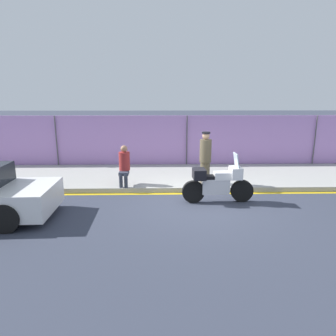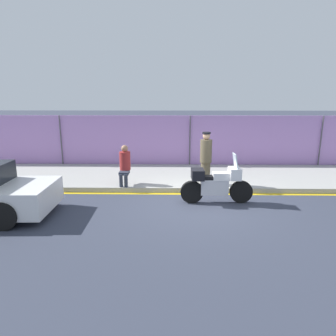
% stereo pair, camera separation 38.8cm
% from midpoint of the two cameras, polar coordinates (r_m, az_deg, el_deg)
% --- Properties ---
extents(ground_plane, '(120.00, 120.00, 0.00)m').
position_cam_midpoint_polar(ground_plane, '(8.97, 6.84, -6.82)').
color(ground_plane, '#333847').
extents(sidewalk, '(41.92, 3.55, 0.17)m').
position_cam_midpoint_polar(sidewalk, '(11.60, 5.51, -1.64)').
color(sidewalk, '#9E9E99').
rests_on(sidewalk, ground_plane).
extents(curb_paint_stripe, '(41.92, 0.18, 0.01)m').
position_cam_midpoint_polar(curb_paint_stripe, '(9.84, 6.31, -4.92)').
color(curb_paint_stripe, gold).
rests_on(curb_paint_stripe, ground_plane).
extents(storefront_fence, '(39.82, 0.17, 2.30)m').
position_cam_midpoint_polar(storefront_fence, '(13.20, 5.01, 4.95)').
color(storefront_fence, '#AD7FC6').
rests_on(storefront_fence, ground_plane).
extents(motorcycle, '(2.14, 0.53, 1.49)m').
position_cam_midpoint_polar(motorcycle, '(8.97, 10.38, -2.88)').
color(motorcycle, black).
rests_on(motorcycle, ground_plane).
extents(officer_standing, '(0.40, 0.40, 1.78)m').
position_cam_midpoint_polar(officer_standing, '(10.20, 8.30, 1.92)').
color(officer_standing, brown).
rests_on(officer_standing, sidewalk).
extents(person_seated_on_curb, '(0.37, 0.68, 1.33)m').
position_cam_midpoint_polar(person_seated_on_curb, '(10.21, -7.17, 0.98)').
color(person_seated_on_curb, '#2D3342').
rests_on(person_seated_on_curb, sidewalk).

